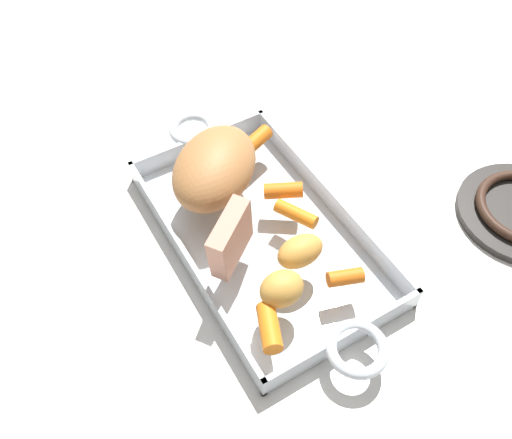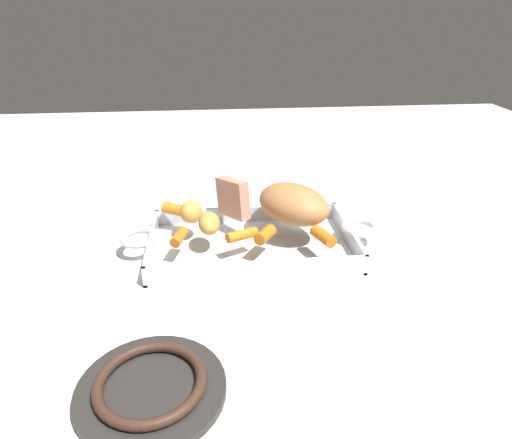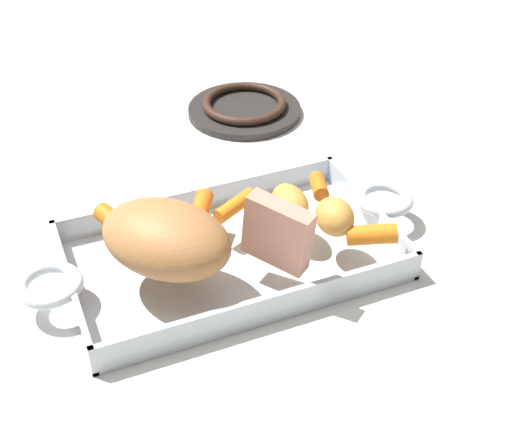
% 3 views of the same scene
% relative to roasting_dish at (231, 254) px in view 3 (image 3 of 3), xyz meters
% --- Properties ---
extents(ground_plane, '(2.39, 2.39, 0.00)m').
position_rel_roasting_dish_xyz_m(ground_plane, '(0.00, 0.00, -0.01)').
color(ground_plane, silver).
extents(roasting_dish, '(0.48, 0.22, 0.04)m').
position_rel_roasting_dish_xyz_m(roasting_dish, '(0.00, 0.00, 0.00)').
color(roasting_dish, silver).
rests_on(roasting_dish, ground_plane).
extents(pork_roast, '(0.17, 0.18, 0.07)m').
position_rel_roasting_dish_xyz_m(pork_roast, '(0.08, 0.02, 0.07)').
color(pork_roast, '#AE7340').
rests_on(pork_roast, roasting_dish).
extents(roast_slice_outer, '(0.06, 0.08, 0.08)m').
position_rel_roasting_dish_xyz_m(roast_slice_outer, '(-0.03, 0.06, 0.07)').
color(roast_slice_outer, tan).
rests_on(roast_slice_outer, roasting_dish).
extents(baby_carrot_center_left, '(0.06, 0.04, 0.02)m').
position_rel_roasting_dish_xyz_m(baby_carrot_center_left, '(-0.02, -0.04, 0.04)').
color(baby_carrot_center_left, orange).
rests_on(baby_carrot_center_left, roasting_dish).
extents(baby_carrot_southwest, '(0.03, 0.05, 0.02)m').
position_rel_roasting_dish_xyz_m(baby_carrot_southwest, '(-0.13, -0.04, 0.04)').
color(baby_carrot_southwest, orange).
rests_on(baby_carrot_southwest, roasting_dish).
extents(baby_carrot_center_right, '(0.06, 0.04, 0.03)m').
position_rel_roasting_dish_xyz_m(baby_carrot_center_right, '(-0.14, 0.07, 0.04)').
color(baby_carrot_center_right, orange).
rests_on(baby_carrot_center_right, roasting_dish).
extents(baby_carrot_southeast, '(0.05, 0.06, 0.03)m').
position_rel_roasting_dish_xyz_m(baby_carrot_southeast, '(0.02, -0.04, 0.04)').
color(baby_carrot_southeast, orange).
rests_on(baby_carrot_southeast, roasting_dish).
extents(baby_carrot_northeast, '(0.04, 0.06, 0.02)m').
position_rel_roasting_dish_xyz_m(baby_carrot_northeast, '(0.12, -0.06, 0.04)').
color(baby_carrot_northeast, orange).
rests_on(baby_carrot_northeast, roasting_dish).
extents(potato_golden_small, '(0.04, 0.06, 0.04)m').
position_rel_roasting_dish_xyz_m(potato_golden_small, '(-0.08, -0.01, 0.05)').
color(potato_golden_small, gold).
rests_on(potato_golden_small, roasting_dish).
extents(potato_golden_large, '(0.04, 0.05, 0.04)m').
position_rel_roasting_dish_xyz_m(potato_golden_large, '(-0.11, 0.04, 0.05)').
color(potato_golden_large, gold).
rests_on(potato_golden_large, roasting_dish).
extents(stove_burner_rear, '(0.18, 0.18, 0.02)m').
position_rel_roasting_dish_xyz_m(stove_burner_rear, '(-0.15, -0.33, -0.00)').
color(stove_burner_rear, '#282623').
rests_on(stove_burner_rear, ground_plane).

